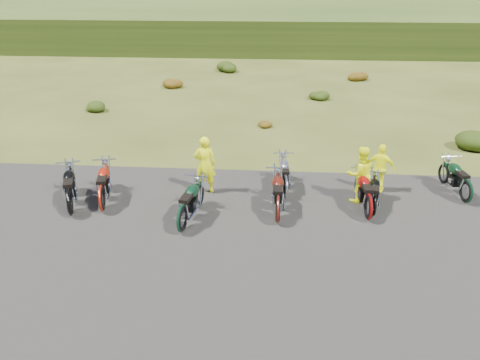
# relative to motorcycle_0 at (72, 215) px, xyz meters

# --- Properties ---
(ground) EXTENTS (300.00, 300.00, 0.00)m
(ground) POSITION_rel_motorcycle_0_xyz_m (5.75, -0.28, 0.00)
(ground) COLOR #384015
(ground) RESTS_ON ground
(gravel_pad) EXTENTS (20.00, 12.00, 0.04)m
(gravel_pad) POSITION_rel_motorcycle_0_xyz_m (5.75, -2.28, 0.00)
(gravel_pad) COLOR black
(gravel_pad) RESTS_ON ground
(hill_slope) EXTENTS (300.00, 45.97, 9.37)m
(hill_slope) POSITION_rel_motorcycle_0_xyz_m (5.75, 49.72, 0.00)
(hill_slope) COLOR #2D4216
(hill_slope) RESTS_ON ground
(hill_plateau) EXTENTS (300.00, 90.00, 9.17)m
(hill_plateau) POSITION_rel_motorcycle_0_xyz_m (5.75, 109.72, 0.00)
(hill_plateau) COLOR #2D4216
(hill_plateau) RESTS_ON ground
(shrub_1) EXTENTS (1.03, 1.03, 0.61)m
(shrub_1) POSITION_rel_motorcycle_0_xyz_m (-3.35, 11.02, 0.31)
(shrub_1) COLOR #1A320C
(shrub_1) RESTS_ON ground
(shrub_2) EXTENTS (1.30, 1.30, 0.77)m
(shrub_2) POSITION_rel_motorcycle_0_xyz_m (-0.45, 16.32, 0.38)
(shrub_2) COLOR #62330C
(shrub_2) RESTS_ON ground
(shrub_3) EXTENTS (1.56, 1.56, 0.92)m
(shrub_3) POSITION_rel_motorcycle_0_xyz_m (2.45, 21.62, 0.46)
(shrub_3) COLOR #1A320C
(shrub_3) RESTS_ON ground
(shrub_4) EXTENTS (0.77, 0.77, 0.45)m
(shrub_4) POSITION_rel_motorcycle_0_xyz_m (5.35, 8.92, 0.23)
(shrub_4) COLOR #62330C
(shrub_4) RESTS_ON ground
(shrub_5) EXTENTS (1.03, 1.03, 0.61)m
(shrub_5) POSITION_rel_motorcycle_0_xyz_m (8.25, 14.22, 0.31)
(shrub_5) COLOR #1A320C
(shrub_5) RESTS_ON ground
(shrub_6) EXTENTS (1.30, 1.30, 0.77)m
(shrub_6) POSITION_rel_motorcycle_0_xyz_m (11.15, 19.52, 0.38)
(shrub_6) COLOR #62330C
(shrub_6) RESTS_ON ground
(shrub_7) EXTENTS (1.56, 1.56, 0.92)m
(shrub_7) POSITION_rel_motorcycle_0_xyz_m (14.05, 6.82, 0.46)
(shrub_7) COLOR #1A320C
(shrub_7) RESTS_ON ground
(motorcycle_0) EXTENTS (1.50, 2.41, 1.20)m
(motorcycle_0) POSITION_rel_motorcycle_0_xyz_m (0.00, 0.00, 0.00)
(motorcycle_0) COLOR black
(motorcycle_0) RESTS_ON ground
(motorcycle_1) EXTENTS (1.21, 2.35, 1.17)m
(motorcycle_1) POSITION_rel_motorcycle_0_xyz_m (0.84, 0.32, 0.00)
(motorcycle_1) COLOR #9E1B0B
(motorcycle_1) RESTS_ON ground
(motorcycle_2) EXTENTS (1.08, 2.30, 1.16)m
(motorcycle_2) POSITION_rel_motorcycle_0_xyz_m (3.43, -0.68, 0.00)
(motorcycle_2) COLOR black
(motorcycle_2) RESTS_ON ground
(motorcycle_3) EXTENTS (0.83, 2.13, 1.09)m
(motorcycle_3) POSITION_rel_motorcycle_0_xyz_m (6.25, 1.60, 0.00)
(motorcycle_3) COLOR #B9B9BF
(motorcycle_3) RESTS_ON ground
(motorcycle_4) EXTENTS (0.78, 2.26, 1.18)m
(motorcycle_4) POSITION_rel_motorcycle_0_xyz_m (6.01, 0.02, 0.00)
(motorcycle_4) COLOR #50140D
(motorcycle_4) RESTS_ON ground
(motorcycle_5) EXTENTS (0.90, 1.92, 0.97)m
(motorcycle_5) POSITION_rel_motorcycle_0_xyz_m (8.80, 0.64, 0.00)
(motorcycle_5) COLOR black
(motorcycle_5) RESTS_ON ground
(motorcycle_6) EXTENTS (0.82, 2.19, 1.13)m
(motorcycle_6) POSITION_rel_motorcycle_0_xyz_m (8.58, 0.38, 0.00)
(motorcycle_6) COLOR maroon
(motorcycle_6) RESTS_ON ground
(motorcycle_7) EXTENTS (1.02, 2.18, 1.10)m
(motorcycle_7) POSITION_rel_motorcycle_0_xyz_m (11.74, 1.69, 0.00)
(motorcycle_7) COLOR black
(motorcycle_7) RESTS_ON ground
(person_middle) EXTENTS (0.72, 0.50, 1.87)m
(person_middle) POSITION_rel_motorcycle_0_xyz_m (3.70, 1.85, 0.93)
(person_middle) COLOR #F7FE0D
(person_middle) RESTS_ON ground
(person_right_a) EXTENTS (1.01, 0.88, 1.77)m
(person_right_a) POSITION_rel_motorcycle_0_xyz_m (8.48, 1.56, 0.88)
(person_right_a) COLOR #F7FE0D
(person_right_a) RESTS_ON ground
(person_right_b) EXTENTS (1.01, 0.69, 1.59)m
(person_right_b) POSITION_rel_motorcycle_0_xyz_m (9.25, 2.31, 0.79)
(person_right_b) COLOR #F7FE0D
(person_right_b) RESTS_ON ground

